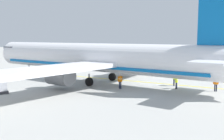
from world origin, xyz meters
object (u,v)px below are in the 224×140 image
(airliner_foreground, at_px, (96,58))
(service_truck_fuel, at_px, (205,67))
(crew_supervisor, at_px, (120,80))
(crew_loader_right, at_px, (174,78))
(crew_marshaller, at_px, (176,81))
(crew_loader_left, at_px, (216,83))

(airliner_foreground, distance_m, service_truck_fuel, 17.64)
(crew_supervisor, bearing_deg, crew_loader_right, -45.25)
(service_truck_fuel, distance_m, crew_marshaller, 11.77)
(crew_loader_left, relative_size, crew_supervisor, 0.95)
(airliner_foreground, height_order, crew_marshaller, airliner_foreground)
(service_truck_fuel, height_order, crew_marshaller, service_truck_fuel)
(crew_loader_left, distance_m, crew_supervisor, 11.09)
(crew_marshaller, distance_m, crew_loader_left, 4.43)
(crew_marshaller, distance_m, crew_supervisor, 6.80)
(crew_marshaller, xyz_separation_m, crew_loader_left, (0.74, -4.37, 0.03))
(crew_loader_left, bearing_deg, crew_marshaller, 99.66)
(service_truck_fuel, relative_size, crew_marshaller, 3.40)
(crew_loader_right, distance_m, crew_supervisor, 7.27)
(crew_supervisor, bearing_deg, crew_loader_left, -69.18)
(service_truck_fuel, distance_m, crew_loader_left, 11.37)
(airliner_foreground, height_order, crew_loader_right, airliner_foreground)
(crew_loader_left, bearing_deg, crew_supervisor, 110.82)
(crew_marshaller, distance_m, crew_loader_right, 2.09)
(airliner_foreground, relative_size, crew_loader_left, 24.97)
(crew_marshaller, height_order, crew_loader_right, crew_loader_right)
(service_truck_fuel, bearing_deg, crew_marshaller, 173.51)
(crew_loader_left, relative_size, crew_loader_right, 0.95)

